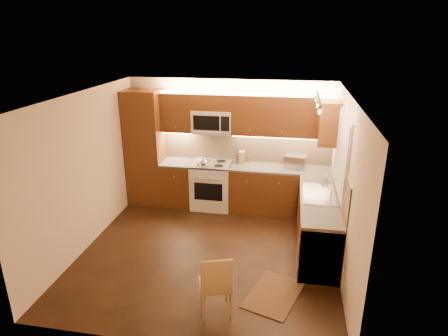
% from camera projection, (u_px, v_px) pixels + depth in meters
% --- Properties ---
extents(floor, '(4.00, 4.00, 0.01)m').
position_uv_depth(floor, '(209.00, 251.00, 6.24)').
color(floor, black).
rests_on(floor, ground).
extents(ceiling, '(4.00, 4.00, 0.01)m').
position_uv_depth(ceiling, '(206.00, 97.00, 5.39)').
color(ceiling, beige).
rests_on(ceiling, ground).
extents(wall_back, '(4.00, 0.01, 2.50)m').
position_uv_depth(wall_back, '(229.00, 143.00, 7.66)').
color(wall_back, beige).
rests_on(wall_back, ground).
extents(wall_front, '(4.00, 0.01, 2.50)m').
position_uv_depth(wall_front, '(166.00, 250.00, 3.96)').
color(wall_front, beige).
rests_on(wall_front, ground).
extents(wall_left, '(0.01, 4.00, 2.50)m').
position_uv_depth(wall_left, '(85.00, 171.00, 6.14)').
color(wall_left, beige).
rests_on(wall_left, ground).
extents(wall_right, '(0.01, 4.00, 2.50)m').
position_uv_depth(wall_right, '(345.00, 189.00, 5.48)').
color(wall_right, beige).
rests_on(wall_right, ground).
extents(pantry, '(0.70, 0.60, 2.30)m').
position_uv_depth(pantry, '(146.00, 148.00, 7.69)').
color(pantry, '#3F230D').
rests_on(pantry, floor).
extents(base_cab_back_left, '(0.62, 0.60, 0.86)m').
position_uv_depth(base_cab_back_left, '(179.00, 184.00, 7.83)').
color(base_cab_back_left, '#3F230D').
rests_on(base_cab_back_left, floor).
extents(counter_back_left, '(0.62, 0.60, 0.04)m').
position_uv_depth(counter_back_left, '(178.00, 163.00, 7.68)').
color(counter_back_left, '#3C3936').
rests_on(counter_back_left, base_cab_back_left).
extents(base_cab_back_right, '(1.92, 0.60, 0.86)m').
position_uv_depth(base_cab_back_right, '(279.00, 191.00, 7.49)').
color(base_cab_back_right, '#3F230D').
rests_on(base_cab_back_right, floor).
extents(counter_back_right, '(1.92, 0.60, 0.04)m').
position_uv_depth(counter_back_right, '(281.00, 169.00, 7.34)').
color(counter_back_right, '#3C3936').
rests_on(counter_back_right, base_cab_back_right).
extents(base_cab_right, '(0.60, 2.00, 0.86)m').
position_uv_depth(base_cab_right, '(317.00, 225.00, 6.18)').
color(base_cab_right, '#3F230D').
rests_on(base_cab_right, floor).
extents(counter_right, '(0.60, 2.00, 0.04)m').
position_uv_depth(counter_right, '(320.00, 199.00, 6.03)').
color(counter_right, '#3C3936').
rests_on(counter_right, base_cab_right).
extents(dishwasher, '(0.58, 0.60, 0.84)m').
position_uv_depth(dishwasher, '(320.00, 248.00, 5.53)').
color(dishwasher, silver).
rests_on(dishwasher, floor).
extents(backsplash_back, '(3.30, 0.02, 0.60)m').
position_uv_depth(backsplash_back, '(247.00, 147.00, 7.61)').
color(backsplash_back, tan).
rests_on(backsplash_back, wall_back).
extents(backsplash_right, '(0.02, 2.00, 0.60)m').
position_uv_depth(backsplash_right, '(341.00, 182.00, 5.87)').
color(backsplash_right, tan).
rests_on(backsplash_right, wall_right).
extents(upper_cab_back_left, '(0.62, 0.35, 0.75)m').
position_uv_depth(upper_cab_back_left, '(178.00, 112.00, 7.45)').
color(upper_cab_back_left, '#3F230D').
rests_on(upper_cab_back_left, wall_back).
extents(upper_cab_back_right, '(1.92, 0.35, 0.75)m').
position_uv_depth(upper_cab_back_right, '(284.00, 116.00, 7.11)').
color(upper_cab_back_right, '#3F230D').
rests_on(upper_cab_back_right, wall_back).
extents(upper_cab_bridge, '(0.76, 0.35, 0.31)m').
position_uv_depth(upper_cab_bridge, '(212.00, 102.00, 7.26)').
color(upper_cab_bridge, '#3F230D').
rests_on(upper_cab_bridge, wall_back).
extents(upper_cab_right_corner, '(0.35, 0.50, 0.75)m').
position_uv_depth(upper_cab_right_corner, '(329.00, 123.00, 6.59)').
color(upper_cab_right_corner, '#3F230D').
rests_on(upper_cab_right_corner, wall_right).
extents(stove, '(0.76, 0.65, 0.92)m').
position_uv_depth(stove, '(212.00, 185.00, 7.68)').
color(stove, silver).
rests_on(stove, floor).
extents(microwave, '(0.76, 0.38, 0.44)m').
position_uv_depth(microwave, '(213.00, 121.00, 7.38)').
color(microwave, silver).
rests_on(microwave, wall_back).
extents(window_frame, '(0.03, 1.44, 1.24)m').
position_uv_depth(window_frame, '(342.00, 154.00, 5.87)').
color(window_frame, silver).
rests_on(window_frame, wall_right).
extents(window_blinds, '(0.02, 1.36, 1.16)m').
position_uv_depth(window_blinds, '(341.00, 154.00, 5.87)').
color(window_blinds, silver).
rests_on(window_blinds, wall_right).
extents(sink, '(0.52, 0.86, 0.15)m').
position_uv_depth(sink, '(320.00, 190.00, 6.13)').
color(sink, silver).
rests_on(sink, counter_right).
extents(faucet, '(0.20, 0.04, 0.30)m').
position_uv_depth(faucet, '(332.00, 187.00, 6.08)').
color(faucet, silver).
rests_on(faucet, counter_right).
extents(track_light_bar, '(0.04, 1.20, 0.03)m').
position_uv_depth(track_light_bar, '(318.00, 98.00, 5.51)').
color(track_light_bar, silver).
rests_on(track_light_bar, ceiling).
extents(kettle, '(0.22, 0.22, 0.22)m').
position_uv_depth(kettle, '(203.00, 161.00, 7.30)').
color(kettle, silver).
rests_on(kettle, stove).
extents(toaster_oven, '(0.44, 0.36, 0.24)m').
position_uv_depth(toaster_oven, '(295.00, 161.00, 7.34)').
color(toaster_oven, silver).
rests_on(toaster_oven, counter_back_right).
extents(knife_block, '(0.14, 0.19, 0.24)m').
position_uv_depth(knife_block, '(242.00, 157.00, 7.56)').
color(knife_block, '#9D7947').
rests_on(knife_block, counter_back_right).
extents(spice_jar_a, '(0.06, 0.06, 0.09)m').
position_uv_depth(spice_jar_a, '(235.00, 161.00, 7.57)').
color(spice_jar_a, silver).
rests_on(spice_jar_a, counter_back_right).
extents(spice_jar_b, '(0.06, 0.06, 0.09)m').
position_uv_depth(spice_jar_b, '(249.00, 160.00, 7.63)').
color(spice_jar_b, brown).
rests_on(spice_jar_b, counter_back_right).
extents(spice_jar_c, '(0.05, 0.05, 0.11)m').
position_uv_depth(spice_jar_c, '(236.00, 159.00, 7.65)').
color(spice_jar_c, silver).
rests_on(spice_jar_c, counter_back_right).
extents(spice_jar_d, '(0.04, 0.04, 0.08)m').
position_uv_depth(spice_jar_d, '(235.00, 161.00, 7.60)').
color(spice_jar_d, olive).
rests_on(spice_jar_d, counter_back_right).
extents(soap_bottle, '(0.11, 0.11, 0.19)m').
position_uv_depth(soap_bottle, '(324.00, 177.00, 6.61)').
color(soap_bottle, silver).
rests_on(soap_bottle, counter_right).
extents(rug, '(0.86, 1.05, 0.01)m').
position_uv_depth(rug, '(274.00, 294.00, 5.22)').
color(rug, black).
rests_on(rug, floor).
extents(dining_chair, '(0.48, 0.48, 0.87)m').
position_uv_depth(dining_chair, '(215.00, 283.00, 4.77)').
color(dining_chair, '#9D7947').
rests_on(dining_chair, floor).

